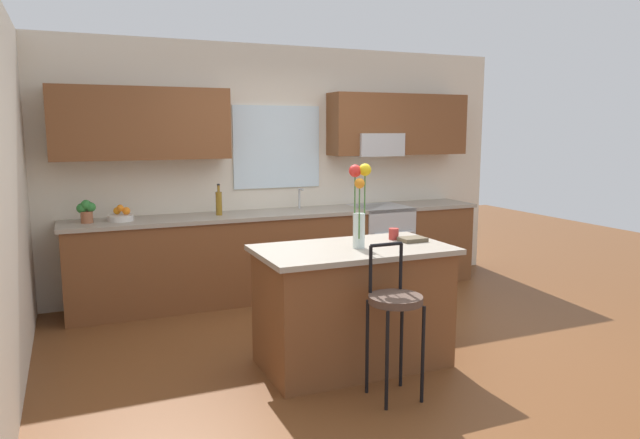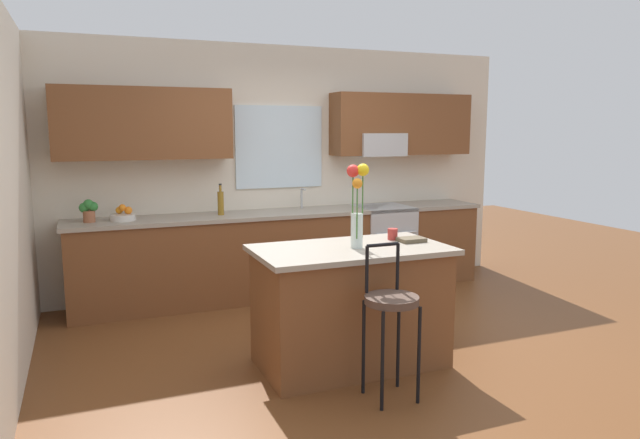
{
  "view_description": "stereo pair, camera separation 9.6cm",
  "coord_description": "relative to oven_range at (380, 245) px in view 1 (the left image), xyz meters",
  "views": [
    {
      "loc": [
        -2.13,
        -4.16,
        1.8
      ],
      "look_at": [
        -0.1,
        0.55,
        1.0
      ],
      "focal_mm": 32.76,
      "sensor_mm": 36.0,
      "label": 1
    },
    {
      "loc": [
        -2.04,
        -4.2,
        1.8
      ],
      "look_at": [
        -0.1,
        0.55,
        1.0
      ],
      "focal_mm": 32.76,
      "sensor_mm": 36.0,
      "label": 2
    }
  ],
  "objects": [
    {
      "name": "cookbook",
      "position": [
        -0.81,
        -1.98,
        0.48
      ],
      "size": [
        0.2,
        0.15,
        0.03
      ],
      "primitive_type": "cube",
      "color": "brown",
      "rests_on": "kitchen_island"
    },
    {
      "name": "oven_range",
      "position": [
        0.0,
        0.0,
        0.0
      ],
      "size": [
        0.6,
        0.64,
        0.92
      ],
      "color": "#B7BABC",
      "rests_on": "ground"
    },
    {
      "name": "wall_left",
      "position": [
        -3.7,
        -1.38,
        0.89
      ],
      "size": [
        0.12,
        4.6,
        2.7
      ],
      "primitive_type": "cube",
      "color": "beige",
      "rests_on": "ground"
    },
    {
      "name": "potted_plant_small",
      "position": [
        -3.14,
        0.02,
        0.58
      ],
      "size": [
        0.17,
        0.11,
        0.22
      ],
      "color": "#9E5B3D",
      "rests_on": "counter_run"
    },
    {
      "name": "bottle_olive_oil",
      "position": [
        -1.88,
        0.02,
        0.59
      ],
      "size": [
        0.06,
        0.06,
        0.32
      ],
      "color": "olive",
      "rests_on": "counter_run"
    },
    {
      "name": "back_wall_assembly",
      "position": [
        -1.12,
        0.31,
        1.05
      ],
      "size": [
        5.6,
        0.5,
        2.7
      ],
      "color": "beige",
      "rests_on": "ground"
    },
    {
      "name": "counter_run",
      "position": [
        -1.14,
        0.02,
        0.01
      ],
      "size": [
        4.56,
        0.64,
        0.92
      ],
      "color": "brown",
      "rests_on": "ground"
    },
    {
      "name": "fruit_bowl_oranges",
      "position": [
        -2.84,
        0.03,
        0.51
      ],
      "size": [
        0.24,
        0.24,
        0.16
      ],
      "color": "silver",
      "rests_on": "counter_run"
    },
    {
      "name": "flower_vase",
      "position": [
        -1.31,
        -2.03,
        0.8
      ],
      "size": [
        0.16,
        0.15,
        0.63
      ],
      "color": "silver",
      "rests_on": "kitchen_island"
    },
    {
      "name": "kitchen_island",
      "position": [
        -1.34,
        -1.99,
        0.0
      ],
      "size": [
        1.46,
        0.82,
        0.92
      ],
      "color": "brown",
      "rests_on": "ground"
    },
    {
      "name": "ground_plane",
      "position": [
        -1.14,
        -1.68,
        -0.46
      ],
      "size": [
        14.0,
        14.0,
        0.0
      ],
      "primitive_type": "plane",
      "color": "brown"
    },
    {
      "name": "sink_faucet",
      "position": [
        -0.93,
        0.17,
        0.6
      ],
      "size": [
        0.02,
        0.13,
        0.23
      ],
      "color": "#B7BABC",
      "rests_on": "counter_run"
    },
    {
      "name": "bar_stool_near",
      "position": [
        -1.34,
        -2.61,
        0.18
      ],
      "size": [
        0.36,
        0.36,
        1.04
      ],
      "color": "black",
      "rests_on": "ground"
    },
    {
      "name": "mug_ceramic",
      "position": [
        -0.9,
        -1.84,
        0.51
      ],
      "size": [
        0.08,
        0.08,
        0.09
      ],
      "primitive_type": "cylinder",
      "color": "#A52D28",
      "rests_on": "kitchen_island"
    }
  ]
}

